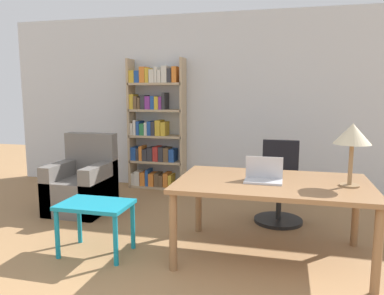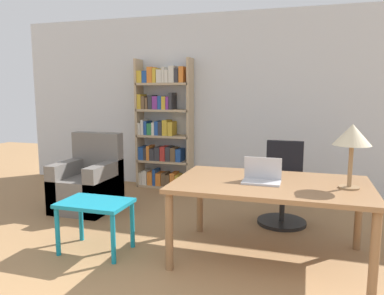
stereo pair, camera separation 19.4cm
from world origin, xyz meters
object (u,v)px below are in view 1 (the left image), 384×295
object	(u,v)px
office_chair	(279,187)
side_table_blue	(95,211)
desk	(272,189)
armchair	(82,186)
bookshelf	(154,129)
laptop	(264,176)
table_lamp	(352,136)

from	to	relation	value
office_chair	side_table_blue	world-z (taller)	office_chair
desk	armchair	bearing A→B (deg)	161.24
armchair	bookshelf	xyz separation A→B (m)	(0.50, 1.34, 0.63)
side_table_blue	bookshelf	size ratio (longest dim) A/B	0.32
desk	laptop	distance (m)	0.15
laptop	armchair	distance (m)	2.54
office_chair	laptop	bearing A→B (deg)	-96.74
laptop	table_lamp	distance (m)	0.82
armchair	bookshelf	distance (m)	1.56
laptop	table_lamp	bearing A→B (deg)	1.13
side_table_blue	armchair	distance (m)	1.41
desk	laptop	bearing A→B (deg)	-158.06
laptop	bookshelf	bearing A→B (deg)	130.02
laptop	bookshelf	world-z (taller)	bookshelf
laptop	side_table_blue	world-z (taller)	laptop
desk	office_chair	bearing A→B (deg)	87.36
armchair	office_chair	bearing A→B (deg)	5.08
laptop	office_chair	size ratio (longest dim) A/B	0.35
armchair	desk	bearing A→B (deg)	-18.76
bookshelf	armchair	bearing A→B (deg)	-110.64
table_lamp	bookshelf	bearing A→B (deg)	139.68
side_table_blue	bookshelf	bearing A→B (deg)	97.16
desk	bookshelf	bearing A→B (deg)	131.62
desk	armchair	distance (m)	2.58
office_chair	armchair	bearing A→B (deg)	-174.92
desk	office_chair	size ratio (longest dim) A/B	1.80
desk	side_table_blue	size ratio (longest dim) A/B	2.63
desk	armchair	world-z (taller)	armchair
table_lamp	bookshelf	xyz separation A→B (m)	(-2.57, 2.18, -0.21)
table_lamp	office_chair	distance (m)	1.43
desk	side_table_blue	world-z (taller)	desk
table_lamp	side_table_blue	bearing A→B (deg)	-172.25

